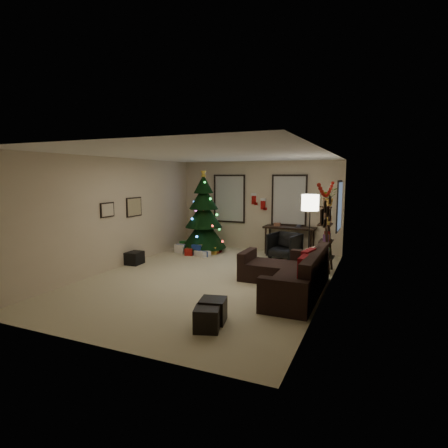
{
  "coord_description": "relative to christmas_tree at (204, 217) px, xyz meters",
  "views": [
    {
      "loc": [
        3.38,
        -7.02,
        2.25
      ],
      "look_at": [
        0.1,
        0.6,
        1.15
      ],
      "focal_mm": 28.96,
      "sensor_mm": 36.0,
      "label": 1
    }
  ],
  "objects": [
    {
      "name": "storage_bin",
      "position": [
        -1.07,
        -2.16,
        -0.87
      ],
      "size": [
        0.67,
        0.47,
        0.32
      ],
      "primitive_type": "cube",
      "rotation": [
        0.0,
        0.0,
        0.06
      ],
      "color": "black",
      "rests_on": "floor"
    },
    {
      "name": "desk",
      "position": [
        2.45,
        0.66,
        -0.33
      ],
      "size": [
        1.49,
        0.53,
        0.8
      ],
      "color": "black",
      "rests_on": "floor"
    },
    {
      "name": "presents",
      "position": [
        -0.09,
        -0.39,
        -0.91
      ],
      "size": [
        1.3,
        0.89,
        0.3
      ],
      "rotation": [
        0.0,
        0.0,
        -0.24
      ],
      "color": "silver",
      "rests_on": "floor"
    },
    {
      "name": "floor",
      "position": [
        1.41,
        -2.56,
        -1.03
      ],
      "size": [
        7.0,
        7.0,
        0.0
      ],
      "primitive_type": "plane",
      "color": "beige",
      "rests_on": "ground"
    },
    {
      "name": "art_map",
      "position": [
        -1.07,
        -1.91,
        0.42
      ],
      "size": [
        0.04,
        0.6,
        0.5
      ],
      "color": "black",
      "rests_on": "wall_left"
    },
    {
      "name": "ottoman_near",
      "position": [
        2.51,
        -4.72,
        -0.85
      ],
      "size": [
        0.46,
        0.46,
        0.37
      ],
      "primitive_type": "cube",
      "rotation": [
        0.0,
        0.0,
        0.22
      ],
      "color": "black",
      "rests_on": "floor"
    },
    {
      "name": "desk_chair",
      "position": [
        2.47,
        0.01,
        -0.68
      ],
      "size": [
        0.84,
        0.8,
        0.72
      ],
      "primitive_type": "imported",
      "rotation": [
        0.0,
        0.0,
        -0.25
      ],
      "color": "black",
      "rests_on": "floor"
    },
    {
      "name": "floor_lamp",
      "position": [
        3.36,
        -1.32,
        0.5
      ],
      "size": [
        0.39,
        0.39,
        1.84
      ],
      "rotation": [
        0.0,
        0.0,
        -0.13
      ],
      "color": "black",
      "rests_on": "floor"
    },
    {
      "name": "christmas_tree",
      "position": [
        0.0,
        0.0,
        0.0
      ],
      "size": [
        1.34,
        1.34,
        2.5
      ],
      "rotation": [
        0.0,
        0.0,
        0.01
      ],
      "color": "black",
      "rests_on": "floor"
    },
    {
      "name": "gallery",
      "position": [
        3.89,
        -2.64,
        0.54
      ],
      "size": [
        0.03,
        1.25,
        0.54
      ],
      "color": "black",
      "rests_on": "wall_right"
    },
    {
      "name": "potted_plant",
      "position": [
        3.71,
        -0.96,
        0.81
      ],
      "size": [
        0.64,
        0.62,
        0.55
      ],
      "primitive_type": "imported",
      "rotation": [
        0.0,
        0.0,
        0.54
      ],
      "color": "#4C4C4C",
      "rests_on": "bookshelf"
    },
    {
      "name": "window_back_left",
      "position": [
        0.46,
        0.91,
        0.52
      ],
      "size": [
        1.05,
        0.06,
        1.5
      ],
      "color": "#728CB2",
      "rests_on": "wall_back"
    },
    {
      "name": "ottoman_far",
      "position": [
        2.56,
        -5.04,
        -0.86
      ],
      "size": [
        0.46,
        0.46,
        0.35
      ],
      "primitive_type": "cube",
      "rotation": [
        0.0,
        0.0,
        0.31
      ],
      "color": "black",
      "rests_on": "floor"
    },
    {
      "name": "wall_back",
      "position": [
        1.41,
        0.94,
        0.32
      ],
      "size": [
        5.0,
        0.0,
        5.0
      ],
      "primitive_type": "plane",
      "rotation": [
        1.57,
        0.0,
        0.0
      ],
      "color": "beige",
      "rests_on": "floor"
    },
    {
      "name": "ceiling",
      "position": [
        1.41,
        -2.56,
        1.67
      ],
      "size": [
        7.0,
        7.0,
        0.0
      ],
      "primitive_type": "plane",
      "rotation": [
        3.14,
        0.0,
        0.0
      ],
      "color": "white",
      "rests_on": "floor"
    },
    {
      "name": "window_back_right",
      "position": [
        2.36,
        0.91,
        0.52
      ],
      "size": [
        1.05,
        0.06,
        1.5
      ],
      "color": "#728CB2",
      "rests_on": "wall_back"
    },
    {
      "name": "pillow_red_b",
      "position": [
        3.62,
        -2.82,
        -0.39
      ],
      "size": [
        0.21,
        0.48,
        0.47
      ],
      "primitive_type": "cube",
      "rotation": [
        0.0,
        0.0,
        -0.19
      ],
      "color": "maroon",
      "rests_on": "sofa"
    },
    {
      "name": "garland",
      "position": [
        3.86,
        -2.49,
        0.97
      ],
      "size": [
        0.08,
        1.9,
        0.3
      ],
      "primitive_type": null,
      "color": "#A5140C",
      "rests_on": "wall_right"
    },
    {
      "name": "bookshelf",
      "position": [
        3.71,
        -0.94,
        -0.18
      ],
      "size": [
        0.3,
        0.52,
        1.77
      ],
      "color": "black",
      "rests_on": "floor"
    },
    {
      "name": "art_abstract",
      "position": [
        -1.07,
        -2.92,
        0.43
      ],
      "size": [
        0.04,
        0.45,
        0.35
      ],
      "color": "black",
      "rests_on": "wall_left"
    },
    {
      "name": "window_right_wall",
      "position": [
        3.88,
        -0.01,
        0.47
      ],
      "size": [
        0.06,
        0.9,
        1.3
      ],
      "color": "#728CB2",
      "rests_on": "wall_right"
    },
    {
      "name": "stocking_left",
      "position": [
        1.26,
        0.94,
        0.53
      ],
      "size": [
        0.2,
        0.05,
        0.36
      ],
      "color": "#990F0C",
      "rests_on": "wall_back"
    },
    {
      "name": "pillow_cream",
      "position": [
        3.62,
        -2.45,
        -0.4
      ],
      "size": [
        0.27,
        0.44,
        0.42
      ],
      "primitive_type": "cube",
      "rotation": [
        0.0,
        0.0,
        -0.37
      ],
      "color": "#BCAC99",
      "rests_on": "sofa"
    },
    {
      "name": "sofa",
      "position": [
        3.26,
        -2.67,
        -0.76
      ],
      "size": [
        1.79,
        2.61,
        0.85
      ],
      "color": "black",
      "rests_on": "floor"
    },
    {
      "name": "pillow_red_a",
      "position": [
        3.62,
        -3.32,
        -0.39
      ],
      "size": [
        0.13,
        0.43,
        0.42
      ],
      "primitive_type": "cube",
      "rotation": [
        0.0,
        0.0,
        -0.05
      ],
      "color": "maroon",
      "rests_on": "sofa"
    },
    {
      "name": "wall_right",
      "position": [
        3.91,
        -2.56,
        0.32
      ],
      "size": [
        0.0,
        7.0,
        7.0
      ],
      "primitive_type": "plane",
      "rotation": [
        1.57,
        0.0,
        -1.57
      ],
      "color": "beige",
      "rests_on": "floor"
    },
    {
      "name": "stocking_right",
      "position": [
        1.59,
        0.82,
        0.39
      ],
      "size": [
        0.2,
        0.05,
        0.36
      ],
      "color": "#990F0C",
      "rests_on": "wall_back"
    },
    {
      "name": "wall_front",
      "position": [
        1.41,
        -6.06,
        0.32
      ],
      "size": [
        5.0,
        0.0,
        5.0
      ],
      "primitive_type": "plane",
      "rotation": [
        -1.57,
        0.0,
        0.0
      ],
      "color": "beige",
      "rests_on": "floor"
    },
    {
      "name": "wall_left",
      "position": [
        -1.09,
        -2.56,
        0.32
      ],
      "size": [
        0.0,
        7.0,
        7.0
      ],
      "primitive_type": "plane",
      "rotation": [
        1.57,
        0.0,
        1.57
      ],
      "color": "beige",
      "rests_on": "floor"
    }
  ]
}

